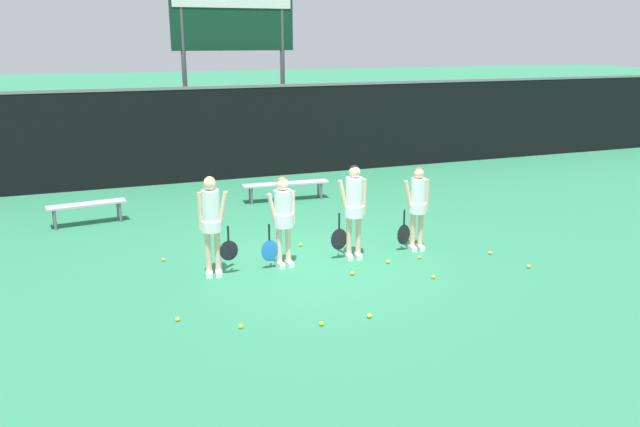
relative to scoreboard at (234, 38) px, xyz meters
The scene contains 21 objects.
ground_plane 9.69m from the scoreboard, 93.82° to the right, with size 140.00×140.00×0.00m, color #2D7F56.
fence_windscreen 3.04m from the scoreboard, 111.89° to the right, with size 60.00×0.08×2.66m.
scoreboard is the anchor object (origin of this frame).
bench_courtside 7.51m from the scoreboard, 132.78° to the right, with size 1.67×0.55×0.47m.
bench_far 5.64m from the scoreboard, 87.64° to the right, with size 2.19×0.50×0.45m.
player_0 9.66m from the scoreboard, 105.86° to the right, with size 0.63×0.34×1.73m.
player_1 9.42m from the scoreboard, 98.18° to the right, with size 0.65×0.36×1.62m.
player_2 9.35m from the scoreboard, 89.63° to the right, with size 0.66×0.36×1.75m.
player_3 9.47m from the scoreboard, 81.19° to the right, with size 0.61×0.34×1.60m.
tennis_ball_0 8.84m from the scoreboard, 94.59° to the right, with size 0.07×0.07×0.07m, color #CCE033.
tennis_ball_1 10.21m from the scoreboard, 82.80° to the right, with size 0.07×0.07×0.07m, color #CCE033.
tennis_ball_2 11.07m from the scoreboard, 84.91° to the right, with size 0.07×0.07×0.07m, color #CCE033.
tennis_ball_3 10.69m from the scoreboard, 75.16° to the right, with size 0.07×0.07×0.07m, color #CCE033.
tennis_ball_4 11.97m from the scoreboard, 103.18° to the right, with size 0.07×0.07×0.07m, color #CCE033.
tennis_ball_5 10.18m from the scoreboard, 86.76° to the right, with size 0.07×0.07×0.07m, color #CCE033.
tennis_ball_6 11.51m from the scoreboard, 75.29° to the right, with size 0.07×0.07×0.07m, color #CCE033.
tennis_ball_7 10.44m from the scoreboard, 91.76° to the right, with size 0.07×0.07×0.07m, color #CCE033.
tennis_ball_8 11.67m from the scoreboard, 107.85° to the right, with size 0.07×0.07×0.07m, color #CCE033.
tennis_ball_9 12.07m from the scoreboard, 97.48° to the right, with size 0.07×0.07×0.07m, color #CCE033.
tennis_ball_10 12.01m from the scoreboard, 93.76° to the right, with size 0.07×0.07×0.07m, color #CCE033.
tennis_ball_11 9.34m from the scoreboard, 112.54° to the right, with size 0.07×0.07×0.07m, color #CCE033.
Camera 1 is at (-3.74, -10.02, 3.91)m, focal length 35.00 mm.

